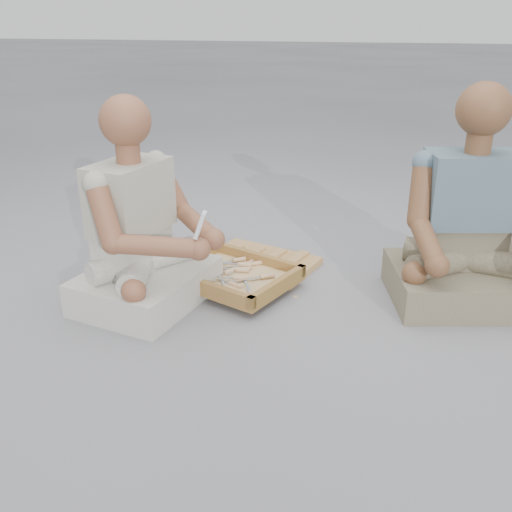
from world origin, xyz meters
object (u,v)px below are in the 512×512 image
(tool_tray, at_px, (233,276))
(companion, at_px, (467,233))
(craftsman, at_px, (142,237))
(carved_panel, at_px, (260,262))

(tool_tray, bearing_deg, companion, 8.66)
(companion, bearing_deg, craftsman, 0.97)
(craftsman, xyz_separation_m, companion, (1.41, 0.40, 0.01))
(carved_panel, bearing_deg, companion, -7.83)
(companion, bearing_deg, carved_panel, -22.71)
(tool_tray, bearing_deg, carved_panel, 78.49)
(carved_panel, distance_m, craftsman, 0.74)
(carved_panel, distance_m, companion, 1.06)
(carved_panel, distance_m, tool_tray, 0.31)
(craftsman, bearing_deg, companion, 116.67)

